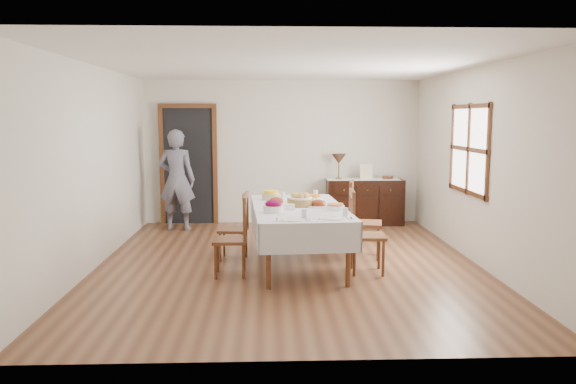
{
  "coord_description": "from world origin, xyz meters",
  "views": [
    {
      "loc": [
        -0.27,
        -7.26,
        1.94
      ],
      "look_at": [
        0.0,
        0.1,
        0.95
      ],
      "focal_mm": 35.0,
      "sensor_mm": 36.0,
      "label": 1
    }
  ],
  "objects_px": {
    "chair_left_far": "(237,226)",
    "table_lamp": "(339,160)",
    "chair_right_near": "(363,231)",
    "dining_table": "(299,214)",
    "sideboard": "(365,202)",
    "chair_right_far": "(361,219)",
    "person": "(177,176)",
    "chair_left_near": "(234,236)"
  },
  "relations": [
    {
      "from": "chair_left_far",
      "to": "table_lamp",
      "type": "distance_m",
      "value": 3.08
    },
    {
      "from": "chair_left_far",
      "to": "sideboard",
      "type": "bearing_deg",
      "value": 144.23
    },
    {
      "from": "chair_left_far",
      "to": "dining_table",
      "type": "bearing_deg",
      "value": 72.44
    },
    {
      "from": "sideboard",
      "to": "dining_table",
      "type": "bearing_deg",
      "value": -115.67
    },
    {
      "from": "chair_left_far",
      "to": "chair_right_near",
      "type": "distance_m",
      "value": 1.76
    },
    {
      "from": "chair_right_near",
      "to": "chair_right_far",
      "type": "distance_m",
      "value": 0.8
    },
    {
      "from": "chair_left_near",
      "to": "sideboard",
      "type": "bearing_deg",
      "value": 145.37
    },
    {
      "from": "chair_left_far",
      "to": "chair_right_far",
      "type": "height_order",
      "value": "chair_right_far"
    },
    {
      "from": "chair_left_far",
      "to": "table_lamp",
      "type": "relative_size",
      "value": 2.01
    },
    {
      "from": "dining_table",
      "to": "chair_left_far",
      "type": "xyz_separation_m",
      "value": [
        -0.83,
        0.36,
        -0.22
      ]
    },
    {
      "from": "chair_left_near",
      "to": "chair_right_far",
      "type": "bearing_deg",
      "value": 115.7
    },
    {
      "from": "chair_left_far",
      "to": "chair_right_far",
      "type": "distance_m",
      "value": 1.72
    },
    {
      "from": "dining_table",
      "to": "chair_right_far",
      "type": "bearing_deg",
      "value": 22.39
    },
    {
      "from": "dining_table",
      "to": "chair_right_near",
      "type": "bearing_deg",
      "value": -27.96
    },
    {
      "from": "sideboard",
      "to": "table_lamp",
      "type": "bearing_deg",
      "value": 179.4
    },
    {
      "from": "dining_table",
      "to": "chair_left_far",
      "type": "distance_m",
      "value": 0.93
    },
    {
      "from": "sideboard",
      "to": "table_lamp",
      "type": "relative_size",
      "value": 2.98
    },
    {
      "from": "chair_left_far",
      "to": "chair_right_far",
      "type": "bearing_deg",
      "value": 98.31
    },
    {
      "from": "chair_left_far",
      "to": "person",
      "type": "xyz_separation_m",
      "value": [
        -1.13,
        2.12,
        0.46
      ]
    },
    {
      "from": "chair_right_near",
      "to": "sideboard",
      "type": "bearing_deg",
      "value": -7.16
    },
    {
      "from": "chair_right_far",
      "to": "person",
      "type": "height_order",
      "value": "person"
    },
    {
      "from": "person",
      "to": "table_lamp",
      "type": "distance_m",
      "value": 2.87
    },
    {
      "from": "chair_right_near",
      "to": "sideboard",
      "type": "xyz_separation_m",
      "value": [
        0.57,
        3.18,
        -0.11
      ]
    },
    {
      "from": "chair_left_near",
      "to": "chair_right_near",
      "type": "bearing_deg",
      "value": 91.45
    },
    {
      "from": "dining_table",
      "to": "person",
      "type": "xyz_separation_m",
      "value": [
        -1.96,
        2.47,
        0.23
      ]
    },
    {
      "from": "chair_left_near",
      "to": "chair_right_near",
      "type": "distance_m",
      "value": 1.6
    },
    {
      "from": "chair_right_far",
      "to": "sideboard",
      "type": "height_order",
      "value": "chair_right_far"
    },
    {
      "from": "chair_right_far",
      "to": "sideboard",
      "type": "relative_size",
      "value": 0.78
    },
    {
      "from": "chair_right_far",
      "to": "sideboard",
      "type": "bearing_deg",
      "value": 0.74
    },
    {
      "from": "chair_left_near",
      "to": "chair_right_far",
      "type": "distance_m",
      "value": 1.91
    },
    {
      "from": "sideboard",
      "to": "chair_left_far",
      "type": "bearing_deg",
      "value": -131.5
    },
    {
      "from": "chair_right_near",
      "to": "chair_left_far",
      "type": "bearing_deg",
      "value": 69.18
    },
    {
      "from": "person",
      "to": "chair_left_far",
      "type": "bearing_deg",
      "value": 125.9
    },
    {
      "from": "chair_right_near",
      "to": "table_lamp",
      "type": "xyz_separation_m",
      "value": [
        0.09,
        3.18,
        0.65
      ]
    },
    {
      "from": "chair_left_near",
      "to": "dining_table",
      "type": "bearing_deg",
      "value": 116.42
    },
    {
      "from": "person",
      "to": "chair_right_near",
      "type": "bearing_deg",
      "value": 141.82
    },
    {
      "from": "chair_left_far",
      "to": "table_lamp",
      "type": "bearing_deg",
      "value": 151.17
    },
    {
      "from": "dining_table",
      "to": "chair_right_near",
      "type": "distance_m",
      "value": 0.87
    },
    {
      "from": "chair_left_near",
      "to": "table_lamp",
      "type": "distance_m",
      "value": 3.72
    },
    {
      "from": "table_lamp",
      "to": "sideboard",
      "type": "bearing_deg",
      "value": -0.6
    },
    {
      "from": "chair_left_far",
      "to": "person",
      "type": "relative_size",
      "value": 0.5
    },
    {
      "from": "dining_table",
      "to": "chair_right_far",
      "type": "distance_m",
      "value": 1.0
    }
  ]
}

